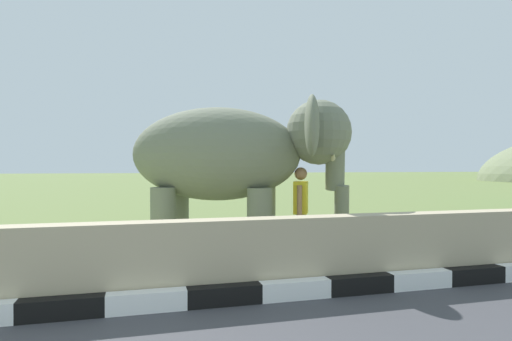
% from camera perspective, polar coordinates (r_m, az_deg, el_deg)
% --- Properties ---
extents(striped_curb, '(16.20, 0.20, 0.24)m').
position_cam_1_polar(striped_curb, '(5.45, -29.17, -16.06)').
color(striped_curb, white).
rests_on(striped_curb, ground_plane).
extents(barrier_parapet, '(28.00, 0.36, 1.00)m').
position_cam_1_polar(barrier_parapet, '(5.60, -3.79, -11.53)').
color(barrier_parapet, tan).
rests_on(barrier_parapet, ground_plane).
extents(elephant, '(4.06, 3.11, 2.86)m').
position_cam_1_polar(elephant, '(7.86, -2.72, 1.90)').
color(elephant, slate).
rests_on(elephant, ground_plane).
extents(person_handler, '(0.39, 0.62, 1.66)m').
position_cam_1_polar(person_handler, '(7.85, 5.95, -4.90)').
color(person_handler, navy).
rests_on(person_handler, ground_plane).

